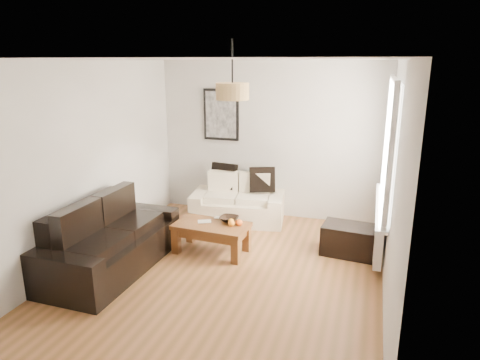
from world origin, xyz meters
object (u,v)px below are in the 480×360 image
(coffee_table, at_px, (212,238))
(ottoman, at_px, (349,240))
(loveseat_cream, at_px, (238,199))
(sofa_leather, at_px, (110,237))

(coffee_table, height_order, ottoman, same)
(loveseat_cream, bearing_deg, coffee_table, -97.27)
(loveseat_cream, relative_size, ottoman, 2.06)
(loveseat_cream, relative_size, sofa_leather, 0.76)
(ottoman, bearing_deg, loveseat_cream, 157.58)
(sofa_leather, bearing_deg, coffee_table, -50.32)
(sofa_leather, xyz_separation_m, coffee_table, (1.05, 0.84, -0.22))
(loveseat_cream, xyz_separation_m, sofa_leather, (-1.02, -2.12, 0.05))
(sofa_leather, height_order, coffee_table, sofa_leather)
(coffee_table, distance_m, ottoman, 1.90)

